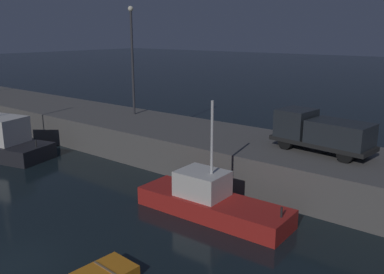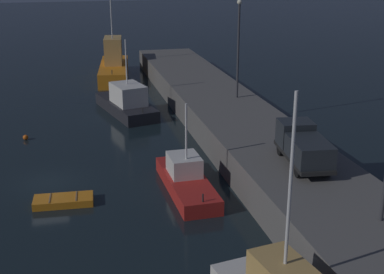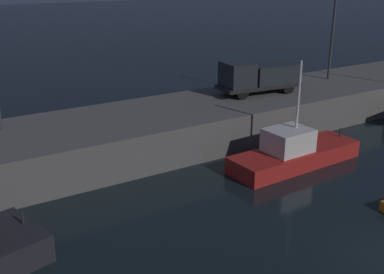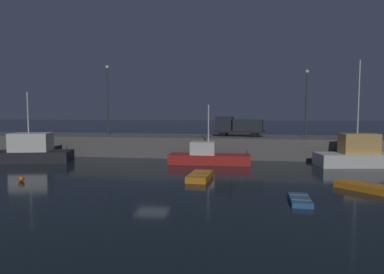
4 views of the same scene
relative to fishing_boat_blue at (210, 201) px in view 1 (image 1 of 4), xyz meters
The scene contains 5 objects.
ground_plane 9.61m from the fishing_boat_blue, 110.52° to the right, with size 320.00×320.00×0.00m, color black.
pier_quay 7.40m from the fishing_boat_blue, 117.03° to the left, with size 77.17×7.16×2.34m.
fishing_boat_blue is the anchor object (origin of this frame).
lamp_post_west 17.41m from the fishing_boat_blue, 149.84° to the left, with size 0.44×0.44×8.83m.
utility_truck 7.93m from the fishing_boat_blue, 66.62° to the left, with size 6.03×2.79×2.33m.
Camera 1 is at (14.84, -6.97, 9.18)m, focal length 38.57 mm.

